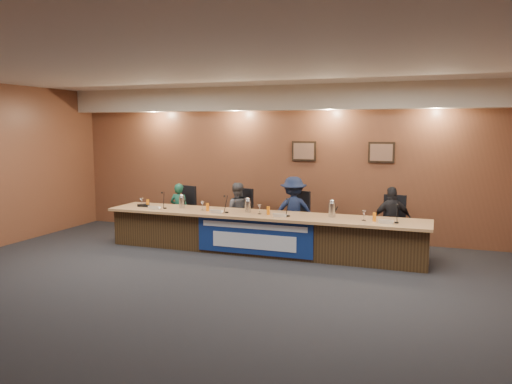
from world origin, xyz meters
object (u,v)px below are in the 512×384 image
(banner, at_px, (254,237))
(speakerphone, at_px, (145,205))
(panelist_c, at_px, (293,211))
(office_chair_a, at_px, (182,214))
(office_chair_c, at_px, (295,221))
(carafe_left, at_px, (182,203))
(dais_body, at_px, (261,234))
(office_chair_d, at_px, (392,228))
(panelist_d, at_px, (392,220))
(carafe_mid, at_px, (248,207))
(panelist_b, at_px, (237,212))
(office_chair_b, at_px, (238,217))
(carafe_right, at_px, (332,210))
(panelist_a, at_px, (179,210))

(banner, relative_size, speakerphone, 6.88)
(panelist_c, xyz_separation_m, office_chair_a, (-2.55, 0.10, -0.21))
(office_chair_c, bearing_deg, carafe_left, -138.21)
(banner, xyz_separation_m, office_chair_a, (-2.13, 1.24, 0.10))
(office_chair_c, bearing_deg, panelist_c, -68.76)
(banner, bearing_deg, dais_body, 90.00)
(dais_body, xyz_separation_m, office_chair_d, (2.32, 0.82, 0.13))
(panelist_c, relative_size, panelist_d, 1.10)
(banner, bearing_deg, carafe_mid, 122.86)
(dais_body, distance_m, panelist_b, 1.11)
(office_chair_d, bearing_deg, office_chair_c, -174.67)
(dais_body, relative_size, carafe_left, 27.11)
(panelist_c, bearing_deg, carafe_left, -2.21)
(office_chair_b, xyz_separation_m, carafe_right, (2.12, -0.76, 0.40))
(panelist_d, bearing_deg, panelist_b, -20.69)
(panelist_a, xyz_separation_m, office_chair_b, (1.33, 0.10, -0.10))
(carafe_mid, bearing_deg, office_chair_b, 122.87)
(panelist_c, xyz_separation_m, carafe_right, (0.91, -0.66, 0.18))
(office_chair_d, distance_m, carafe_right, 1.31)
(office_chair_d, bearing_deg, office_chair_a, -174.67)
(panelist_b, height_order, panelist_d, panelist_d)
(panelist_c, bearing_deg, carafe_mid, 25.71)
(panelist_c, distance_m, office_chair_b, 1.24)
(dais_body, relative_size, office_chair_c, 12.50)
(office_chair_d, distance_m, speakerphone, 4.89)
(carafe_left, bearing_deg, carafe_mid, -0.97)
(dais_body, relative_size, speakerphone, 18.75)
(speakerphone, bearing_deg, dais_body, 1.26)
(carafe_left, bearing_deg, banner, -14.72)
(panelist_d, xyz_separation_m, office_chair_c, (-1.90, 0.10, -0.15))
(panelist_b, xyz_separation_m, carafe_mid, (0.53, -0.72, 0.25))
(panelist_b, distance_m, office_chair_b, 0.17)
(panelist_d, xyz_separation_m, office_chair_b, (-3.12, 0.10, -0.15))
(office_chair_a, relative_size, carafe_left, 2.17)
(panelist_d, relative_size, office_chair_c, 2.63)
(panelist_c, bearing_deg, office_chair_a, -22.59)
(office_chair_c, bearing_deg, office_chair_a, -158.76)
(office_chair_c, height_order, carafe_left, carafe_left)
(carafe_left, bearing_deg, office_chair_d, 11.17)
(office_chair_b, height_order, carafe_right, carafe_right)
(office_chair_b, relative_size, speakerphone, 1.50)
(carafe_mid, bearing_deg, panelist_d, 15.46)
(dais_body, bearing_deg, panelist_a, 161.31)
(panelist_a, relative_size, carafe_mid, 5.24)
(office_chair_c, xyz_separation_m, carafe_right, (0.91, -0.76, 0.40))
(office_chair_d, bearing_deg, panelist_a, -173.38)
(office_chair_c, xyz_separation_m, office_chair_d, (1.90, 0.00, 0.00))
(office_chair_d, xyz_separation_m, carafe_mid, (-2.59, -0.82, 0.38))
(carafe_right, relative_size, speakerphone, 0.79)
(panelist_a, xyz_separation_m, panelist_d, (4.45, 0.00, 0.05))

